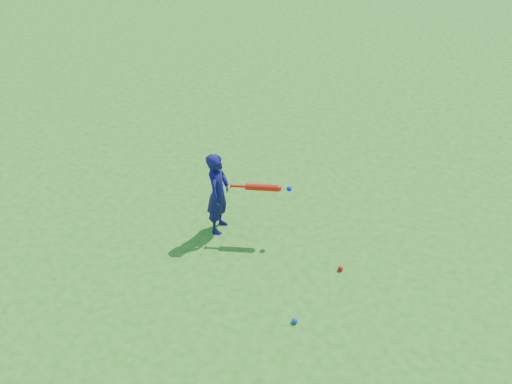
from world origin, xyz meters
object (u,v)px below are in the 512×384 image
ground_ball_red (341,268)px  ground_ball_blue (295,321)px  child (218,193)px  bat_swing (265,188)px

ground_ball_red → ground_ball_blue: size_ratio=0.96×
child → ground_ball_red: size_ratio=17.97×
ground_ball_blue → bat_swing: bearing=122.5°
bat_swing → ground_ball_blue: bearing=-73.3°
ground_ball_blue → bat_swing: 1.78m
child → ground_ball_blue: child is taller
child → bat_swing: (0.61, 0.12, 0.16)m
ground_ball_red → bat_swing: bat_swing is taller
ground_ball_red → ground_ball_blue: bearing=-104.9°
child → bat_swing: child is taller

